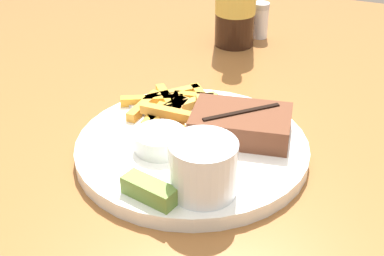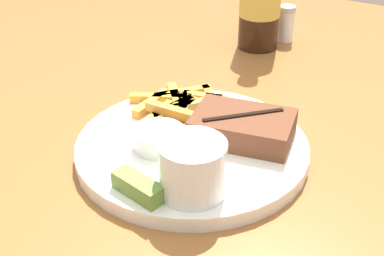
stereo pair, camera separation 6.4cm
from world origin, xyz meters
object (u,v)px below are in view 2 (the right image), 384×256
object	(u,v)px
fork_utensil	(160,116)
steak_portion	(243,127)
pickle_spear	(134,186)
dipping_sauce_cup	(159,137)
dinner_plate	(192,148)
salt_shaker	(286,23)
coleslaw_cup	(192,165)

from	to	relation	value
fork_utensil	steak_portion	bearing A→B (deg)	29.11
pickle_spear	dipping_sauce_cup	bearing A→B (deg)	105.46
dinner_plate	fork_utensil	world-z (taller)	fork_utensil
salt_shaker	steak_portion	bearing A→B (deg)	-77.73
dipping_sauce_cup	dinner_plate	bearing A→B (deg)	43.52
dinner_plate	steak_portion	world-z (taller)	steak_portion
salt_shaker	pickle_spear	bearing A→B (deg)	-87.19
dinner_plate	dipping_sauce_cup	xyz separation A→B (m)	(-0.03, -0.03, 0.02)
steak_portion	pickle_spear	bearing A→B (deg)	-109.23
pickle_spear	steak_portion	bearing A→B (deg)	70.77
steak_portion	dipping_sauce_cup	bearing A→B (deg)	-139.76
dinner_plate	coleslaw_cup	world-z (taller)	coleslaw_cup
steak_portion	coleslaw_cup	xyz separation A→B (m)	(-0.00, -0.12, 0.02)
fork_utensil	salt_shaker	world-z (taller)	salt_shaker
dinner_plate	fork_utensil	bearing A→B (deg)	153.91
dinner_plate	dipping_sauce_cup	world-z (taller)	dipping_sauce_cup
steak_portion	dinner_plate	bearing A→B (deg)	-141.88
steak_portion	fork_utensil	distance (m)	0.12
dipping_sauce_cup	pickle_spear	bearing A→B (deg)	-74.54
dipping_sauce_cup	salt_shaker	distance (m)	0.43
fork_utensil	dinner_plate	bearing A→B (deg)	-0.00
coleslaw_cup	salt_shaker	world-z (taller)	coleslaw_cup
steak_portion	salt_shaker	world-z (taller)	salt_shaker
fork_utensil	dipping_sauce_cup	bearing A→B (deg)	-32.37
pickle_spear	coleslaw_cup	bearing A→B (deg)	32.74
dipping_sauce_cup	fork_utensil	size ratio (longest dim) A/B	0.49
dipping_sauce_cup	salt_shaker	xyz separation A→B (m)	(-0.00, 0.43, 0.00)
coleslaw_cup	pickle_spear	size ratio (longest dim) A/B	1.11
steak_portion	salt_shaker	bearing A→B (deg)	102.27
steak_portion	coleslaw_cup	world-z (taller)	coleslaw_cup
dinner_plate	salt_shaker	world-z (taller)	salt_shaker
dinner_plate	salt_shaker	distance (m)	0.41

